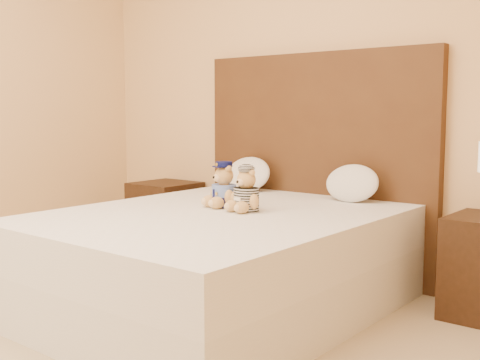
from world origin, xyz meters
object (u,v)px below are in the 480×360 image
teddy_prisoner (246,190)px  pillow_left (248,172)px  nightstand_left (166,217)px  bed (219,261)px  pillow_right (352,181)px  teddy_police (224,185)px

teddy_prisoner → pillow_left: bearing=136.3°
nightstand_left → pillow_left: (0.81, 0.03, 0.40)m
bed → pillow_right: bearing=65.4°
teddy_prisoner → bed: bearing=-121.7°
teddy_police → pillow_left: size_ratio=0.72×
nightstand_left → teddy_police: bearing=-28.9°
pillow_left → pillow_right: (0.82, 0.00, -0.00)m
bed → teddy_police: 0.45m
pillow_right → teddy_police: bearing=-125.6°
nightstand_left → teddy_prisoner: (1.35, -0.68, 0.40)m
bed → teddy_police: (-0.10, 0.16, 0.41)m
nightstand_left → teddy_prisoner: teddy_prisoner is taller
teddy_police → teddy_prisoner: 0.20m
nightstand_left → teddy_police: (1.15, -0.64, 0.41)m
bed → teddy_police: teddy_police is taller
bed → teddy_prisoner: 0.43m
teddy_prisoner → pillow_right: 0.76m
teddy_police → pillow_right: size_ratio=0.74×
teddy_police → teddy_prisoner: (0.20, -0.04, -0.01)m
bed → nightstand_left: bearing=147.4°
pillow_left → nightstand_left: bearing=-177.9°
nightstand_left → teddy_prisoner: size_ratio=2.23×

